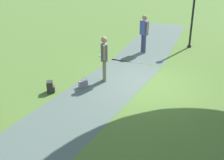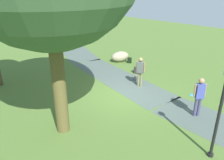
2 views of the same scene
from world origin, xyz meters
The scene contains 9 objects.
ground_plane centered at (0.00, 0.00, 0.00)m, with size 48.00×48.00×0.00m, color #48652B.
footpath_segment_near centered at (-6.01, -0.66, 0.00)m, with size 8.11×2.72×0.01m.
footpath_segment_mid centered at (1.93, -1.57, 0.00)m, with size 8.28×3.69×0.01m.
lamp_post centered at (-5.07, 1.20, 1.98)m, with size 0.28×0.28×3.17m.
woman_with_handbag centered at (0.21, -1.60, 0.99)m, with size 0.50×0.33×1.70m.
man_near_boulder centered at (-3.54, -0.88, 1.06)m, with size 0.42×0.43×1.80m.
handbag_on_grass centered at (0.98, -2.15, 0.14)m, with size 0.38×0.38×0.31m.
spare_backpack_on_lawn centered at (1.69, -3.07, 0.19)m, with size 0.34×0.34×0.40m.
frisbee_on_grass centered at (-2.51, -2.62, 0.01)m, with size 0.27×0.27×0.02m.
Camera 1 is at (9.64, 1.55, 4.38)m, focal length 46.40 mm.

